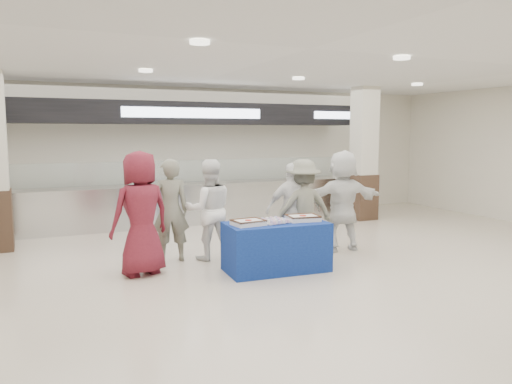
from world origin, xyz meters
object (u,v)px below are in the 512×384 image
sheet_cake_right (303,217)px  civilian_maroon (141,213)px  soldier_b (303,208)px  chef_tall (209,210)px  sheet_cake_left (248,222)px  soldier_a (170,210)px  cupcake_tray (275,221)px  display_table (276,247)px  chef_short (293,210)px  civilian_white (342,201)px

sheet_cake_right → civilian_maroon: civilian_maroon is taller
civilian_maroon → soldier_b: bearing=165.1°
chef_tall → sheet_cake_right: bearing=145.1°
sheet_cake_right → chef_tall: size_ratio=0.31×
sheet_cake_left → soldier_a: 1.52m
sheet_cake_right → cupcake_tray: 0.48m
display_table → civilian_maroon: 2.10m
chef_short → sheet_cake_left: bearing=45.3°
cupcake_tray → soldier_a: bearing=136.2°
civilian_maroon → soldier_a: bearing=-150.0°
civilian_maroon → soldier_a: (0.60, 0.60, -0.08)m
chef_tall → soldier_b: bearing=172.2°
sheet_cake_right → soldier_a: soldier_a is taller
sheet_cake_right → chef_tall: chef_tall is taller
chef_short → civilian_white: 1.01m
soldier_a → civilian_white: civilian_white is taller
civilian_white → civilian_maroon: bearing=7.7°
cupcake_tray → sheet_cake_left: bearing=-179.2°
display_table → civilian_maroon: (-1.93, 0.64, 0.55)m
civilian_white → soldier_b: bearing=12.0°
chef_short → cupcake_tray: bearing=58.8°
civilian_maroon → sheet_cake_left: bearing=140.9°
chef_tall → soldier_b: (1.53, -0.46, -0.00)m
soldier_b → cupcake_tray: bearing=43.6°
chef_short → civilian_white: civilian_white is taller
display_table → cupcake_tray: (-0.02, -0.01, 0.41)m
civilian_maroon → chef_tall: 1.31m
chef_tall → soldier_b: chef_tall is taller
display_table → civilian_white: civilian_white is taller
display_table → cupcake_tray: 0.41m
sheet_cake_right → soldier_b: 0.75m
sheet_cake_right → chef_short: bearing=73.1°
sheet_cake_left → civilian_white: (2.15, 0.74, 0.11)m
sheet_cake_right → civilian_maroon: bearing=164.7°
sheet_cake_right → soldier_b: size_ratio=0.31×
chef_tall → chef_short: size_ratio=1.04×
display_table → civilian_maroon: bearing=165.3°
sheet_cake_left → chef_tall: chef_tall is taller
civilian_maroon → cupcake_tray: bearing=146.3°
chef_tall → civilian_maroon: bearing=29.5°
display_table → soldier_a: soldier_a is taller
sheet_cake_left → cupcake_tray: 0.45m
display_table → sheet_cake_right: (0.46, -0.01, 0.42)m
soldier_b → civilian_white: (0.85, 0.08, 0.07)m
sheet_cake_left → chef_short: bearing=32.1°
chef_tall → chef_short: bearing=172.9°
display_table → civilian_white: bearing=26.9°
soldier_b → chef_short: bearing=-16.9°
sheet_cake_left → civilian_maroon: size_ratio=0.26×
soldier_a → display_table: bearing=145.1°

